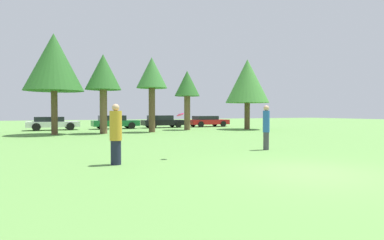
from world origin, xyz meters
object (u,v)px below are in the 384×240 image
(tree_4, at_px, (187,86))
(parked_car_black, at_px, (162,121))
(parked_car_white, at_px, (52,123))
(person_catcher, at_px, (266,127))
(tree_1, at_px, (54,63))
(tree_3, at_px, (152,75))
(person_thrower, at_px, (116,134))
(tree_2, at_px, (103,74))
(parked_car_green, at_px, (115,122))
(tree_5, at_px, (247,81))
(parked_car_red, at_px, (207,121))
(frisbee, at_px, (180,115))

(tree_4, height_order, parked_car_black, tree_4)
(tree_4, xyz_separation_m, parked_car_white, (-11.10, 4.59, -3.34))
(person_catcher, xyz_separation_m, tree_1, (-8.15, 13.58, 4.13))
(tree_3, bearing_deg, person_catcher, -85.74)
(person_thrower, xyz_separation_m, tree_4, (9.41, 16.30, 3.05))
(tree_2, xyz_separation_m, parked_car_green, (1.99, 6.38, -3.79))
(tree_5, relative_size, parked_car_green, 1.47)
(parked_car_black, xyz_separation_m, parked_car_red, (5.19, 0.01, -0.02))
(frisbee, xyz_separation_m, parked_car_black, (6.42, 20.74, -0.87))
(tree_3, distance_m, tree_5, 9.25)
(person_catcher, bearing_deg, parked_car_green, -92.25)
(frisbee, xyz_separation_m, parked_car_red, (11.61, 20.75, -0.90))
(parked_car_green, height_order, parked_car_red, parked_car_green)
(person_thrower, bearing_deg, tree_2, 72.52)
(tree_1, distance_m, tree_4, 11.13)
(tree_1, height_order, parked_car_black, tree_1)
(person_thrower, bearing_deg, tree_5, 34.65)
(tree_2, height_order, parked_car_white, tree_2)
(frisbee, distance_m, tree_3, 14.90)
(tree_1, relative_size, parked_car_black, 1.64)
(tree_3, height_order, parked_car_black, tree_3)
(tree_2, height_order, tree_5, tree_5)
(tree_5, bearing_deg, parked_car_green, 151.56)
(frisbee, xyz_separation_m, tree_5, (12.56, 14.49, 2.92))
(person_thrower, xyz_separation_m, tree_3, (5.60, 14.57, 3.64))
(tree_5, distance_m, parked_car_green, 13.12)
(tree_4, height_order, parked_car_green, tree_4)
(parked_car_white, xyz_separation_m, parked_car_green, (5.49, -0.05, 0.03))
(frisbee, relative_size, parked_car_white, 0.06)
(frisbee, relative_size, parked_car_red, 0.06)
(tree_2, bearing_deg, tree_1, 174.36)
(frisbee, relative_size, tree_4, 0.05)
(tree_5, xyz_separation_m, parked_car_green, (-11.05, 5.98, -3.77))
(tree_3, xyz_separation_m, parked_car_white, (-7.28, 6.32, -3.94))
(tree_3, xyz_separation_m, parked_car_black, (3.10, 6.54, -3.93))
(frisbee, xyz_separation_m, parked_car_green, (1.52, 20.47, -0.86))
(person_thrower, xyz_separation_m, person_catcher, (6.59, 1.20, 0.05))
(frisbee, height_order, tree_3, tree_3)
(tree_4, relative_size, parked_car_red, 1.17)
(person_catcher, relative_size, tree_1, 0.26)
(parked_car_green, xyz_separation_m, parked_car_red, (10.09, 0.28, -0.04))
(tree_4, distance_m, tree_5, 5.64)
(person_thrower, relative_size, tree_1, 0.26)
(person_thrower, height_order, tree_5, tree_5)
(parked_car_green, bearing_deg, person_thrower, -102.64)
(tree_2, distance_m, parked_car_green, 7.68)
(parked_car_black, bearing_deg, tree_5, -47.80)
(person_thrower, xyz_separation_m, parked_car_black, (8.70, 21.10, -0.29))
(tree_4, height_order, tree_5, tree_5)
(frisbee, height_order, parked_car_green, frisbee)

